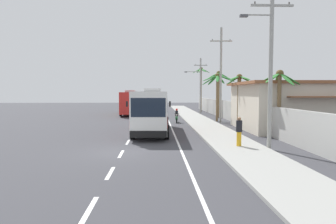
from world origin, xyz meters
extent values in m
plane|color=#3A3A3F|center=(0.00, 0.00, 0.00)|extent=(160.00, 160.00, 0.00)
cube|color=#999993|center=(6.80, 10.00, 0.07)|extent=(3.20, 90.00, 0.14)
cube|color=white|center=(0.00, -8.29, 0.00)|extent=(0.16, 2.00, 0.01)
cube|color=white|center=(0.00, -4.38, 0.00)|extent=(0.16, 2.00, 0.01)
cube|color=white|center=(0.00, -0.48, 0.00)|extent=(0.16, 2.00, 0.01)
cube|color=white|center=(0.00, 3.42, 0.00)|extent=(0.16, 2.00, 0.01)
cube|color=white|center=(0.00, 7.33, 0.00)|extent=(0.16, 2.00, 0.01)
cube|color=white|center=(0.00, 11.23, 0.00)|extent=(0.16, 2.00, 0.01)
cube|color=white|center=(0.00, 15.14, 0.00)|extent=(0.16, 2.00, 0.01)
cube|color=white|center=(0.00, 19.04, 0.00)|extent=(0.16, 2.00, 0.01)
cube|color=white|center=(0.00, 22.94, 0.00)|extent=(0.16, 2.00, 0.01)
cube|color=white|center=(0.00, 26.85, 0.00)|extent=(0.16, 2.00, 0.01)
cube|color=white|center=(0.00, 30.75, 0.00)|extent=(0.16, 2.00, 0.01)
cube|color=white|center=(0.00, 34.66, 0.00)|extent=(0.16, 2.00, 0.01)
cube|color=white|center=(0.00, 38.56, 0.00)|extent=(0.16, 2.00, 0.01)
cube|color=white|center=(0.00, 42.46, 0.00)|extent=(0.16, 2.00, 0.01)
cube|color=white|center=(0.00, 46.37, 0.00)|extent=(0.16, 2.00, 0.01)
cube|color=white|center=(3.34, 15.00, 0.00)|extent=(0.14, 70.00, 0.01)
cube|color=#B2B2AD|center=(10.60, 14.00, 1.14)|extent=(0.24, 60.00, 2.28)
cube|color=white|center=(1.56, 8.35, 1.89)|extent=(2.84, 10.71, 3.01)
cube|color=#192333|center=(1.57, 8.55, 2.42)|extent=(2.84, 9.86, 0.96)
cube|color=#192333|center=(1.39, 3.08, 2.34)|extent=(2.29, 0.18, 1.26)
cube|color=red|center=(1.56, 8.35, 1.22)|extent=(2.87, 10.50, 0.54)
cube|color=black|center=(1.39, 2.99, 0.59)|extent=(2.45, 0.24, 0.44)
cube|color=#B7B7B7|center=(1.61, 9.68, 3.54)|extent=(1.45, 2.38, 0.28)
cube|color=black|center=(2.82, 3.24, 2.57)|extent=(0.12, 0.08, 0.36)
cube|color=black|center=(-0.03, 3.34, 2.57)|extent=(0.12, 0.08, 0.36)
cylinder|color=black|center=(2.66, 4.59, 0.52)|extent=(0.35, 1.05, 1.04)
cylinder|color=black|center=(0.22, 4.67, 0.52)|extent=(0.35, 1.05, 1.04)
cylinder|color=black|center=(2.89, 11.50, 0.52)|extent=(0.35, 1.05, 1.04)
cylinder|color=black|center=(0.45, 11.58, 0.52)|extent=(0.35, 1.05, 1.04)
cube|color=red|center=(-1.93, 29.02, 1.87)|extent=(2.76, 11.94, 2.95)
cube|color=#192333|center=(-1.92, 28.82, 2.38)|extent=(2.76, 10.99, 0.94)
cube|color=#192333|center=(-2.09, 34.92, 2.31)|extent=(2.23, 0.16, 1.24)
cube|color=yellow|center=(-1.93, 29.02, 1.20)|extent=(2.79, 11.71, 0.53)
cube|color=black|center=(-2.09, 35.01, 0.59)|extent=(2.38, 0.23, 0.44)
cube|color=#B7B7B7|center=(-1.88, 27.53, 3.48)|extent=(1.41, 2.65, 0.28)
cube|color=black|center=(-3.48, 34.67, 2.53)|extent=(0.12, 0.08, 0.36)
cube|color=black|center=(-0.69, 34.74, 2.53)|extent=(0.12, 0.08, 0.36)
cylinder|color=black|center=(-3.23, 33.14, 0.52)|extent=(0.35, 1.05, 1.04)
cylinder|color=black|center=(-0.85, 33.21, 0.52)|extent=(0.35, 1.05, 1.04)
cylinder|color=black|center=(-3.02, 25.42, 0.52)|extent=(0.35, 1.05, 1.04)
cylinder|color=black|center=(-0.64, 25.49, 0.52)|extent=(0.35, 1.05, 1.04)
cylinder|color=black|center=(4.09, 15.66, 0.30)|extent=(0.15, 0.61, 0.60)
cylinder|color=black|center=(4.20, 17.01, 0.30)|extent=(0.17, 0.61, 0.60)
cube|color=#1E7F38|center=(4.14, 16.28, 0.52)|extent=(0.33, 1.12, 0.36)
cube|color=black|center=(4.17, 16.58, 0.72)|extent=(0.29, 0.62, 0.12)
cylinder|color=gray|center=(4.10, 15.78, 0.60)|extent=(0.09, 0.32, 0.67)
cylinder|color=black|center=(4.11, 15.88, 1.04)|extent=(0.56, 0.09, 0.04)
sphere|color=#EAEACC|center=(4.10, 15.76, 0.90)|extent=(0.14, 0.14, 0.14)
cylinder|color=black|center=(4.16, 16.53, 1.01)|extent=(0.32, 0.32, 0.57)
sphere|color=red|center=(4.16, 16.53, 1.42)|extent=(0.26, 0.26, 0.26)
cylinder|color=gold|center=(6.85, 0.93, 0.57)|extent=(0.28, 0.28, 0.85)
cylinder|color=black|center=(6.85, 0.93, 1.33)|extent=(0.36, 0.36, 0.68)
sphere|color=#9E704C|center=(6.85, 0.93, 1.77)|extent=(0.22, 0.22, 0.22)
cylinder|color=#9E9E99|center=(8.49, 0.44, 5.10)|extent=(0.24, 0.24, 10.20)
cube|color=#9E9E99|center=(8.49, 0.44, 8.26)|extent=(2.46, 0.12, 0.12)
cylinder|color=#4C4742|center=(7.50, 0.44, 8.38)|extent=(0.08, 0.08, 0.16)
cylinder|color=#4C4742|center=(9.47, 0.44, 8.38)|extent=(0.08, 0.08, 0.16)
cylinder|color=#9E9E99|center=(7.68, 0.44, 7.72)|extent=(1.61, 0.09, 0.09)
cube|color=#4C4C51|center=(6.87, 0.44, 7.66)|extent=(0.44, 0.24, 0.14)
cylinder|color=#9E9E99|center=(8.85, 15.72, 5.11)|extent=(0.24, 0.24, 10.22)
cube|color=#9E9E99|center=(8.85, 15.72, 8.79)|extent=(2.38, 0.12, 0.12)
cylinder|color=#4C4742|center=(7.90, 15.72, 8.91)|extent=(0.08, 0.08, 0.16)
cylinder|color=#4C4742|center=(9.80, 15.72, 8.91)|extent=(0.08, 0.08, 0.16)
cylinder|color=#9E9E99|center=(8.89, 30.99, 4.34)|extent=(0.24, 0.24, 8.68)
cube|color=#9E9E99|center=(8.89, 30.99, 7.56)|extent=(2.12, 0.12, 0.12)
cylinder|color=#4C4742|center=(8.04, 30.99, 7.68)|extent=(0.08, 0.08, 0.16)
cylinder|color=#4C4742|center=(9.73, 30.99, 7.68)|extent=(0.08, 0.08, 0.16)
cylinder|color=#9E9E99|center=(7.72, 30.99, 6.57)|extent=(2.33, 0.09, 0.09)
cube|color=#4C4C51|center=(6.55, 30.99, 6.51)|extent=(0.44, 0.24, 0.14)
cylinder|color=brown|center=(9.56, 35.09, 3.65)|extent=(0.26, 0.26, 7.30)
ellipsoid|color=#3D893D|center=(10.31, 35.15, 7.03)|extent=(1.58, 0.48, 0.85)
ellipsoid|color=#3D893D|center=(9.97, 35.78, 7.18)|extent=(1.15, 1.60, 0.57)
ellipsoid|color=#3D893D|center=(9.31, 35.82, 7.07)|extent=(0.85, 1.62, 0.77)
ellipsoid|color=#3D893D|center=(8.83, 35.07, 7.00)|extent=(1.53, 0.39, 0.92)
ellipsoid|color=#3D893D|center=(9.28, 34.40, 7.01)|extent=(0.91, 1.56, 0.90)
ellipsoid|color=#3D893D|center=(9.88, 34.40, 7.05)|extent=(0.98, 1.58, 0.82)
sphere|color=brown|center=(9.56, 35.09, 7.35)|extent=(0.56, 0.56, 0.56)
cylinder|color=brown|center=(8.88, 17.72, 2.59)|extent=(0.25, 0.25, 5.18)
ellipsoid|color=#28702D|center=(9.90, 17.73, 4.91)|extent=(2.08, 0.36, 0.85)
ellipsoid|color=#28702D|center=(9.45, 18.52, 4.82)|extent=(1.48, 1.85, 1.02)
ellipsoid|color=#28702D|center=(8.50, 18.59, 4.75)|extent=(1.11, 1.94, 1.16)
ellipsoid|color=#28702D|center=(8.09, 18.24, 4.73)|extent=(1.82, 1.36, 1.19)
ellipsoid|color=#28702D|center=(7.96, 17.25, 4.93)|extent=(2.03, 1.29, 0.80)
ellipsoid|color=#28702D|center=(8.70, 16.74, 4.86)|extent=(0.72, 2.08, 0.94)
ellipsoid|color=#28702D|center=(9.64, 17.01, 4.98)|extent=(1.80, 1.71, 0.70)
sphere|color=brown|center=(8.88, 17.72, 5.23)|extent=(0.56, 0.56, 0.56)
cylinder|color=brown|center=(10.95, 5.13, 2.33)|extent=(0.29, 0.29, 4.66)
ellipsoid|color=#337F33|center=(11.76, 5.21, 4.32)|extent=(1.71, 0.52, 0.98)
ellipsoid|color=#337F33|center=(11.17, 5.96, 4.39)|extent=(0.80, 1.78, 0.84)
ellipsoid|color=#337F33|center=(10.37, 5.76, 4.39)|extent=(1.45, 1.53, 0.85)
ellipsoid|color=#337F33|center=(10.26, 4.64, 4.38)|extent=(1.63, 1.31, 0.85)
ellipsoid|color=#337F33|center=(11.15, 4.37, 4.28)|extent=(0.77, 1.68, 1.06)
sphere|color=brown|center=(10.95, 5.13, 4.71)|extent=(0.56, 0.56, 0.56)
cylinder|color=brown|center=(10.09, 22.89, 2.90)|extent=(0.28, 0.28, 5.80)
ellipsoid|color=#337F33|center=(10.79, 22.87, 5.52)|extent=(1.46, 0.39, 0.87)
ellipsoid|color=#337F33|center=(10.46, 23.56, 5.70)|extent=(1.07, 1.55, 0.53)
ellipsoid|color=#337F33|center=(9.66, 23.48, 5.59)|extent=(1.18, 1.44, 0.74)
ellipsoid|color=#337F33|center=(9.38, 22.88, 5.52)|extent=(1.47, 0.38, 0.86)
ellipsoid|color=#337F33|center=(9.76, 22.21, 5.64)|extent=(1.00, 1.54, 0.64)
ellipsoid|color=#337F33|center=(10.35, 22.23, 5.52)|extent=(0.88, 1.49, 0.86)
sphere|color=brown|center=(10.09, 22.89, 5.85)|extent=(0.56, 0.56, 0.56)
cylinder|color=brown|center=(9.72, 11.50, 2.37)|extent=(0.36, 0.36, 4.73)
ellipsoid|color=#337F33|center=(10.38, 11.49, 4.50)|extent=(1.38, 0.37, 0.76)
ellipsoid|color=#337F33|center=(9.91, 12.17, 4.59)|extent=(0.74, 1.48, 0.60)
ellipsoid|color=#337F33|center=(9.21, 11.89, 4.46)|extent=(1.28, 1.11, 0.85)
ellipsoid|color=#337F33|center=(9.15, 11.06, 4.65)|extent=(1.38, 1.17, 0.48)
ellipsoid|color=#337F33|center=(10.02, 10.85, 4.64)|extent=(0.95, 1.48, 0.49)
sphere|color=brown|center=(9.72, 11.50, 4.78)|extent=(0.56, 0.56, 0.56)
cube|color=beige|center=(16.58, 9.79, 2.00)|extent=(14.00, 8.53, 4.00)
cube|color=brown|center=(16.58, 9.79, 4.12)|extent=(14.84, 9.04, 0.24)
camera|label=1|loc=(1.92, -16.89, 3.35)|focal=32.55mm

